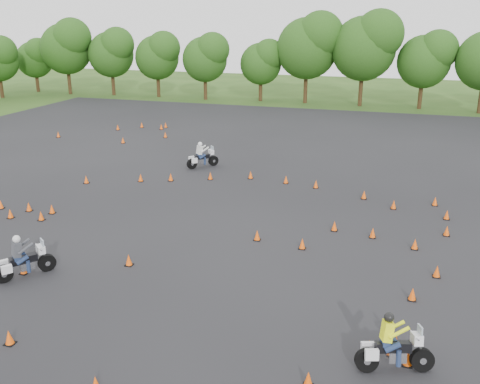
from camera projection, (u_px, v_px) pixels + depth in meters
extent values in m
plane|color=#2D5119|center=(213.00, 245.00, 23.38)|extent=(140.00, 140.00, 0.00)
plane|color=black|center=(251.00, 202.00, 28.82)|extent=(62.00, 62.00, 0.00)
cone|color=#FF570A|center=(161.00, 127.00, 47.04)|extent=(0.26, 0.26, 0.45)
cone|color=#FF570A|center=(52.00, 209.00, 27.08)|extent=(0.26, 0.26, 0.45)
cone|color=#FF570A|center=(129.00, 260.00, 21.45)|extent=(0.26, 0.26, 0.45)
cone|color=#FF570A|center=(364.00, 195.00, 29.23)|extent=(0.26, 0.26, 0.45)
cone|color=#FF570A|center=(118.00, 127.00, 46.80)|extent=(0.26, 0.26, 0.45)
cone|color=#FF570A|center=(165.00, 135.00, 43.90)|extent=(0.26, 0.26, 0.45)
cone|color=#FF570A|center=(251.00, 175.00, 32.87)|extent=(0.26, 0.26, 0.45)
cone|color=#FF570A|center=(96.00, 384.00, 14.23)|extent=(0.26, 0.26, 0.45)
cone|color=#FF570A|center=(308.00, 380.00, 14.41)|extent=(0.26, 0.26, 0.45)
cone|color=#FF570A|center=(373.00, 233.00, 24.13)|extent=(0.26, 0.26, 0.45)
cone|color=#FF570A|center=(23.00, 268.00, 20.76)|extent=(0.26, 0.26, 0.45)
cone|color=#FF570A|center=(210.00, 176.00, 32.68)|extent=(0.26, 0.26, 0.45)
cone|color=#FF570A|center=(412.00, 294.00, 18.83)|extent=(0.26, 0.26, 0.45)
cone|color=#FF570A|center=(41.00, 216.00, 26.17)|extent=(0.26, 0.26, 0.45)
cone|color=#FF570A|center=(435.00, 201.00, 28.20)|extent=(0.26, 0.26, 0.45)
cone|color=#FF570A|center=(302.00, 244.00, 22.97)|extent=(0.26, 0.26, 0.45)
cone|color=#FF570A|center=(142.00, 125.00, 47.82)|extent=(0.26, 0.26, 0.45)
cone|color=#FF570A|center=(286.00, 180.00, 31.93)|extent=(0.26, 0.26, 0.45)
cone|color=#FF570A|center=(447.00, 215.00, 26.30)|extent=(0.26, 0.26, 0.45)
cone|color=#FF570A|center=(394.00, 205.00, 27.71)|extent=(0.26, 0.26, 0.45)
cone|color=#FF570A|center=(447.00, 231.00, 24.35)|extent=(0.26, 0.26, 0.45)
cone|color=#FF570A|center=(123.00, 140.00, 41.98)|extent=(0.26, 0.26, 0.45)
cone|color=#FF570A|center=(334.00, 226.00, 24.91)|extent=(0.26, 0.26, 0.45)
cone|color=#FF570A|center=(437.00, 272.00, 20.49)|extent=(0.26, 0.26, 0.45)
cone|color=#FF570A|center=(257.00, 235.00, 23.85)|extent=(0.26, 0.26, 0.45)
cone|color=#FF570A|center=(9.00, 338.00, 16.29)|extent=(0.26, 0.26, 0.45)
cone|color=#FF570A|center=(29.00, 207.00, 27.40)|extent=(0.26, 0.26, 0.45)
cone|color=#FF570A|center=(58.00, 135.00, 44.00)|extent=(0.26, 0.26, 0.45)
cone|color=#FF570A|center=(10.00, 214.00, 26.46)|extent=(0.26, 0.26, 0.45)
cone|color=#FF570A|center=(86.00, 180.00, 31.94)|extent=(0.26, 0.26, 0.45)
cone|color=#FF570A|center=(166.00, 125.00, 47.75)|extent=(0.26, 0.26, 0.45)
cone|color=#FF570A|center=(316.00, 184.00, 31.06)|extent=(0.26, 0.26, 0.45)
cone|color=#FF570A|center=(396.00, 342.00, 16.09)|extent=(0.26, 0.26, 0.45)
cone|color=#FF570A|center=(171.00, 177.00, 32.40)|extent=(0.26, 0.26, 0.45)
cone|color=#FF570A|center=(141.00, 178.00, 32.30)|extent=(0.26, 0.26, 0.45)
cone|color=#FF570A|center=(1.00, 204.00, 27.75)|extent=(0.26, 0.26, 0.45)
cone|color=#FF570A|center=(408.00, 358.00, 15.31)|extent=(0.26, 0.26, 0.45)
cone|color=#FF570A|center=(415.00, 244.00, 22.93)|extent=(0.26, 0.26, 0.45)
cone|color=#FF570A|center=(369.00, 348.00, 15.81)|extent=(0.26, 0.26, 0.45)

